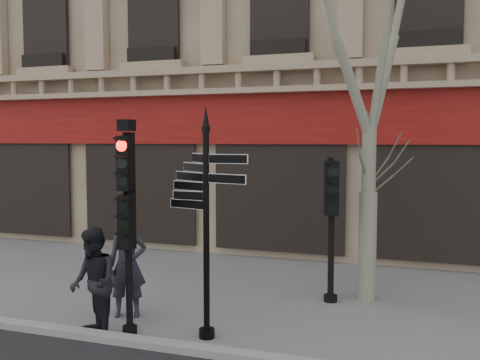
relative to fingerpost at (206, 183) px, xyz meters
The scene contains 8 objects.
ground 2.55m from the fingerpost, 113.70° to the left, with size 80.00×80.00×0.00m, color slate.
kerb 2.46m from the fingerpost, 117.70° to the right, with size 80.00×0.25×0.12m, color gray.
fingerpost is the anchor object (origin of this frame).
traffic_signal_main 1.28m from the fingerpost, 169.55° to the right, with size 0.39×0.30×3.38m.
traffic_signal_secondary 2.95m from the fingerpost, 58.43° to the left, with size 0.53×0.45×2.68m.
plane_tree 4.81m from the fingerpost, 52.64° to the left, with size 3.03×3.03×8.05m.
pedestrian_a 2.31m from the fingerpost, 163.61° to the left, with size 0.66×0.44×1.82m, color #22212C.
pedestrian_b 2.35m from the fingerpost, 162.20° to the right, with size 0.83×0.65×1.71m, color black.
Camera 1 is at (3.43, -8.25, 3.08)m, focal length 40.00 mm.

